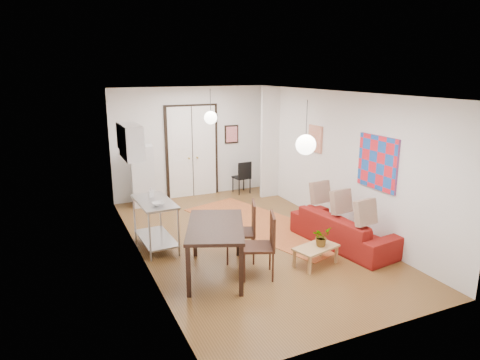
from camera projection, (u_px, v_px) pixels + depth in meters
name	position (u px, v px, depth m)	size (l,w,h in m)	color
floor	(247.00, 240.00, 8.60)	(7.00, 7.00, 0.00)	brown
ceiling	(248.00, 93.00, 7.88)	(4.20, 7.00, 0.02)	white
wall_back	(191.00, 142.00, 11.33)	(4.20, 0.02, 2.90)	silver
wall_front	(371.00, 230.00, 5.15)	(4.20, 0.02, 2.90)	silver
wall_left	(138.00, 181.00, 7.40)	(0.02, 7.00, 2.90)	silver
wall_right	(337.00, 160.00, 9.07)	(0.02, 7.00, 2.90)	silver
double_doors	(192.00, 152.00, 11.35)	(1.44, 0.06, 2.50)	white
stub_partition	(270.00, 143.00, 11.23)	(0.50, 0.10, 2.90)	silver
wall_cabinet	(131.00, 142.00, 8.69)	(0.35, 1.00, 0.70)	white
painting_popart	(378.00, 163.00, 7.91)	(0.05, 1.00, 1.00)	red
painting_abstract	(315.00, 139.00, 9.68)	(0.05, 0.50, 0.60)	beige
poster_back	(232.00, 134.00, 11.72)	(0.40, 0.03, 0.50)	red
print_left	(119.00, 136.00, 9.06)	(0.03, 0.44, 0.54)	brown
pendant_back	(211.00, 118.00, 9.80)	(0.30, 0.30, 0.80)	white
pendant_front	(306.00, 145.00, 6.27)	(0.30, 0.30, 0.80)	white
kilim_rug	(264.00, 224.00, 9.45)	(1.50, 4.01, 0.01)	#C26630
sofa	(344.00, 229.00, 8.27)	(2.21, 0.86, 0.65)	maroon
coffee_table	(316.00, 249.00, 7.41)	(0.87, 0.62, 0.35)	tan
potted_plant	(321.00, 237.00, 7.40)	(0.26, 0.31, 0.34)	#2E622C
kitchen_counter	(155.00, 217.00, 8.09)	(0.66, 1.25, 0.94)	#A2A4A6
bowl	(158.00, 204.00, 7.74)	(0.22, 0.22, 0.05)	silver
soap_bottle	(151.00, 192.00, 8.21)	(0.09, 0.09, 0.19)	teal
fridge	(143.00, 176.00, 10.64)	(0.53, 0.53, 1.52)	white
dining_table	(215.00, 230.00, 6.97)	(1.43, 1.79, 0.87)	black
dining_chair_near	(238.00, 225.00, 7.66)	(0.66, 0.80, 1.08)	#371A11
dining_chair_far	(255.00, 238.00, 7.04)	(0.66, 0.80, 1.08)	#371A11
black_side_chair	(240.00, 174.00, 11.84)	(0.45, 0.45, 0.90)	black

